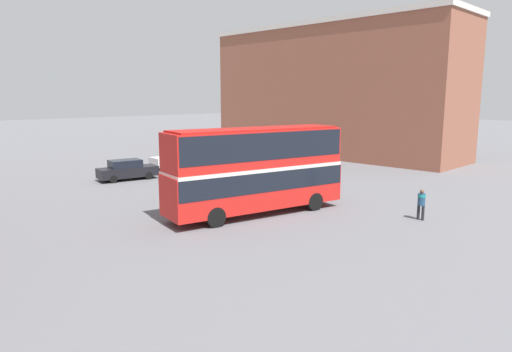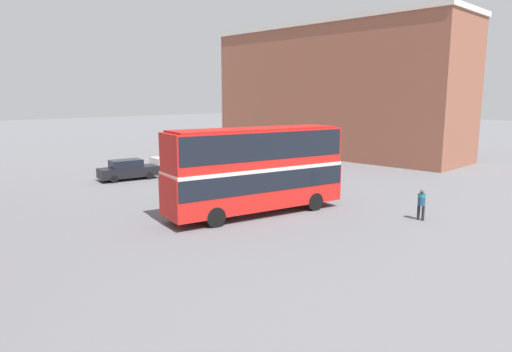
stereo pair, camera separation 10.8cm
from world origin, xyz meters
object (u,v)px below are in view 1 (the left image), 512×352
Objects in this scene: double_decker_bus at (256,166)px; parked_car_kerb_far at (173,159)px; parked_car_kerb_near at (127,170)px; pedestrian_foreground at (421,201)px.

double_decker_bus reaches higher than parked_car_kerb_far.
double_decker_bus is at bearing 74.56° from parked_car_kerb_far.
parked_car_kerb_near is 1.19× the size of parked_car_kerb_far.
parked_car_kerb_near is at bearing -79.18° from pedestrian_foreground.
parked_car_kerb_near reaches higher than parked_car_kerb_far.
double_decker_bus reaches higher than parked_car_kerb_near.
double_decker_bus is 9.14m from pedestrian_foreground.
pedestrian_foreground reaches higher than parked_car_kerb_far.
pedestrian_foreground is 0.41× the size of parked_car_kerb_far.
parked_car_kerb_far is (6.09, 2.48, 0.01)m from parked_car_kerb_near.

